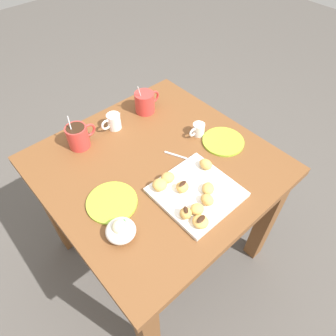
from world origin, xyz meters
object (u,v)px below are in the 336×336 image
beignet_4 (201,222)px  beignet_0 (208,188)px  ice_cream_bowl (121,230)px  saucer_lime_right (223,141)px  chocolate_sauce_pitcher (198,129)px  dining_table (157,184)px  beignet_6 (206,164)px  beignet_2 (160,185)px  beignet_3 (197,209)px  coffee_mug_red_right (145,102)px  beignet_1 (182,187)px  pastry_plate_square (196,192)px  beignet_5 (186,213)px  beignet_7 (208,199)px  saucer_lime_left (112,202)px  beignet_8 (168,177)px  coffee_mug_red_left (78,136)px  cream_pitcher_white (113,121)px

beignet_4 → beignet_0: bearing=33.3°
ice_cream_bowl → saucer_lime_right: bearing=6.9°
chocolate_sauce_pitcher → beignet_0: size_ratio=1.70×
chocolate_sauce_pitcher → saucer_lime_right: 0.12m
ice_cream_bowl → dining_table: bearing=29.8°
saucer_lime_right → beignet_6: (-0.17, -0.06, 0.03)m
ice_cream_bowl → beignet_2: 0.22m
beignet_3 → beignet_4: beignet_3 is taller
coffee_mug_red_right → beignet_1: 0.51m
dining_table → beignet_0: 0.30m
chocolate_sauce_pitcher → beignet_6: chocolate_sauce_pitcher is taller
pastry_plate_square → chocolate_sauce_pitcher: (0.24, 0.23, 0.02)m
dining_table → beignet_0: size_ratio=16.12×
beignet_5 → pastry_plate_square: bearing=25.7°
saucer_lime_right → beignet_7: beignet_7 is taller
beignet_0 → saucer_lime_left: bearing=145.1°
beignet_8 → beignet_6: bearing=-17.7°
chocolate_sauce_pitcher → ice_cream_bowl: bearing=-161.7°
dining_table → saucer_lime_right: size_ratio=4.90×
beignet_3 → beignet_8: bearing=84.0°
dining_table → beignet_5: bearing=-109.9°
ice_cream_bowl → beignet_6: bearing=1.9°
beignet_1 → beignet_5: (-0.07, -0.09, 0.00)m
coffee_mug_red_right → beignet_6: bearing=-97.8°
beignet_2 → saucer_lime_left: bearing=156.8°
pastry_plate_square → chocolate_sauce_pitcher: chocolate_sauce_pitcher is taller
saucer_lime_right → beignet_2: bearing=-177.8°
chocolate_sauce_pitcher → beignet_4: (-0.33, -0.33, -0.00)m
coffee_mug_red_left → beignet_2: coffee_mug_red_left is taller
saucer_lime_left → beignet_7: size_ratio=3.64×
cream_pitcher_white → beignet_3: 0.57m
saucer_lime_left → chocolate_sauce_pitcher: bearing=6.0°
ice_cream_bowl → saucer_lime_right: (0.59, 0.07, -0.03)m
ice_cream_bowl → pastry_plate_square: bearing=-8.4°
saucer_lime_left → saucer_lime_right: size_ratio=1.03×
beignet_3 → coffee_mug_red_right: bearing=67.8°
ice_cream_bowl → saucer_lime_right: ice_cream_bowl is taller
pastry_plate_square → beignet_7: bearing=-95.1°
beignet_0 → beignet_2: beignet_2 is taller
beignet_4 → beignet_8: bearing=78.2°
beignet_5 → beignet_7: size_ratio=0.85×
beignet_3 → beignet_4: bearing=-122.0°
beignet_5 → coffee_mug_red_right: bearing=63.7°
beignet_7 → beignet_2: bearing=117.8°
coffee_mug_red_left → beignet_8: bearing=-70.7°
beignet_4 → beignet_7: size_ratio=1.10×
cream_pitcher_white → beignet_2: size_ratio=1.90×
coffee_mug_red_right → beignet_8: coffee_mug_red_right is taller
pastry_plate_square → beignet_4: bearing=-130.3°
beignet_4 → chocolate_sauce_pitcher: bearing=45.3°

